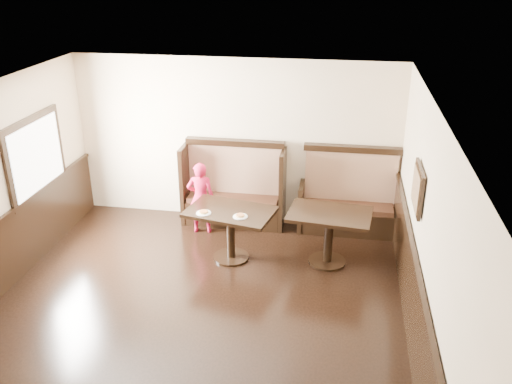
% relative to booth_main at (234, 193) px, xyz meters
% --- Properties ---
extents(ground, '(7.00, 7.00, 0.00)m').
position_rel_booth_main_xyz_m(ground, '(0.00, -3.30, -0.53)').
color(ground, black).
rests_on(ground, ground).
extents(room_shell, '(7.00, 7.00, 7.00)m').
position_rel_booth_main_xyz_m(room_shell, '(-0.30, -3.01, 0.14)').
color(room_shell, beige).
rests_on(room_shell, ground).
extents(booth_main, '(1.75, 0.72, 1.45)m').
position_rel_booth_main_xyz_m(booth_main, '(0.00, 0.00, 0.00)').
color(booth_main, black).
rests_on(booth_main, ground).
extents(booth_neighbor, '(1.65, 0.72, 1.45)m').
position_rel_booth_main_xyz_m(booth_neighbor, '(1.95, -0.00, -0.05)').
color(booth_neighbor, black).
rests_on(booth_neighbor, ground).
extents(table_main, '(1.41, 1.04, 0.81)m').
position_rel_booth_main_xyz_m(table_main, '(0.20, -1.25, 0.10)').
color(table_main, black).
rests_on(table_main, ground).
extents(table_neighbor, '(1.28, 0.91, 0.83)m').
position_rel_booth_main_xyz_m(table_neighbor, '(1.66, -1.14, 0.10)').
color(table_neighbor, black).
rests_on(table_neighbor, ground).
extents(child, '(0.48, 0.35, 1.23)m').
position_rel_booth_main_xyz_m(child, '(-0.47, -0.47, 0.09)').
color(child, '#BE143A').
rests_on(child, ground).
extents(pizza_plate_left, '(0.22, 0.22, 0.04)m').
position_rel_booth_main_xyz_m(pizza_plate_left, '(-0.17, -1.42, 0.30)').
color(pizza_plate_left, white).
rests_on(pizza_plate_left, table_main).
extents(pizza_plate_right, '(0.21, 0.21, 0.04)m').
position_rel_booth_main_xyz_m(pizza_plate_right, '(0.39, -1.44, 0.30)').
color(pizza_plate_right, white).
rests_on(pizza_plate_right, table_main).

